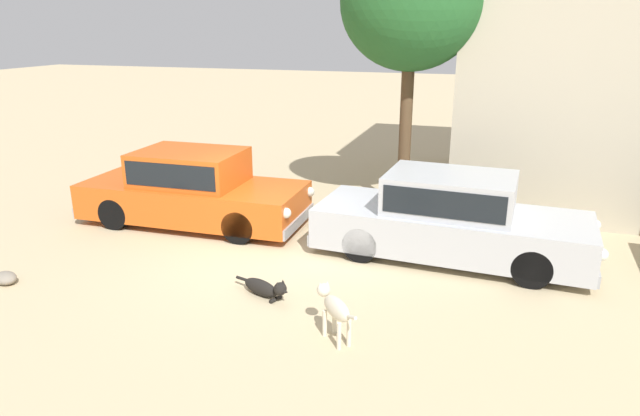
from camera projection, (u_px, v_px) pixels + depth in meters
name	position (u px, v px, depth m)	size (l,w,h in m)	color
ground_plane	(266.00, 254.00, 10.02)	(80.00, 80.00, 0.00)	tan
parked_sedan_nearest	(193.00, 188.00, 11.40)	(4.67, 1.86, 1.51)	#D15619
parked_sedan_second	(450.00, 217.00, 9.71)	(4.86, 2.01, 1.49)	#B2B5BA
stray_dog_spotted	(265.00, 288.00, 8.41)	(1.04, 0.48, 0.36)	black
stray_dog_tan	(334.00, 307.00, 7.19)	(0.74, 0.70, 0.70)	beige
acacia_tree_left	(411.00, 3.00, 11.16)	(2.87, 2.58, 5.70)	brown
rubble_pile	(5.00, 278.00, 8.86)	(0.42, 0.30, 0.19)	gray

